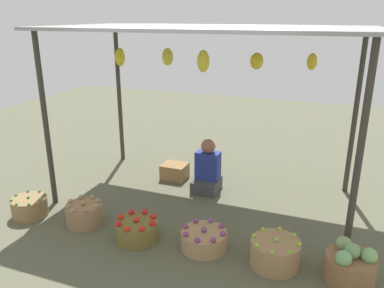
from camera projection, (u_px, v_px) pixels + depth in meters
ground_plane at (205, 196)px, 5.49m from camera, size 14.00×14.00×0.00m
market_stall_structure at (206, 41)px, 4.81m from camera, size 4.04×2.11×2.33m
vendor_person at (207, 171)px, 5.61m from camera, size 0.36×0.44×0.78m
basket_green_chilies at (30, 207)px, 4.94m from camera, size 0.44×0.44×0.28m
basket_potatoes at (84, 214)px, 4.74m from camera, size 0.45×0.45×0.31m
basket_red_tomatoes at (137, 230)px, 4.41m from camera, size 0.49×0.49×0.29m
basket_purple_onions at (204, 239)px, 4.24m from camera, size 0.51×0.51×0.27m
basket_limes at (275, 253)px, 3.95m from camera, size 0.51×0.51×0.32m
basket_cabbages at (350, 266)px, 3.69m from camera, size 0.48×0.48×0.41m
wooden_crate_near_vendor at (175, 171)px, 6.06m from camera, size 0.38×0.33×0.24m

